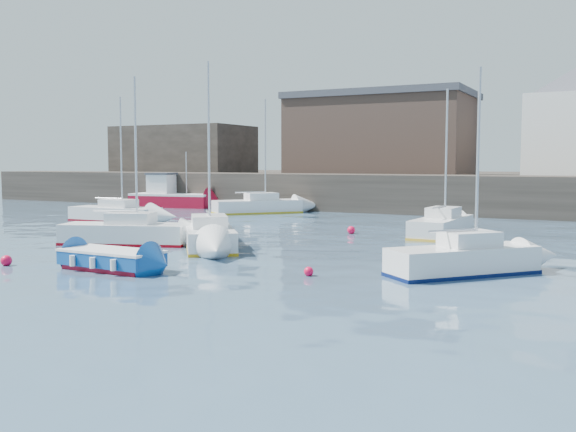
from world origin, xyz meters
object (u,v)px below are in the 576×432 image
at_px(blue_dinghy, 111,259).
at_px(sailboat_h, 258,206).
at_px(fishing_boat, 170,196).
at_px(buoy_far, 351,234).
at_px(sailboat_c, 463,259).
at_px(sailboat_e, 115,213).
at_px(buoy_mid, 309,276).
at_px(sailboat_f, 442,225).
at_px(sailboat_a, 126,233).
at_px(buoy_near, 6,266).
at_px(sailboat_b, 209,235).

xyz_separation_m(blue_dinghy, sailboat_h, (-8.32, 25.57, 0.15)).
bearing_deg(fishing_boat, blue_dinghy, -56.23).
distance_m(sailboat_h, buoy_far, 15.62).
bearing_deg(sailboat_h, buoy_far, -40.53).
bearing_deg(sailboat_c, sailboat_e, 158.21).
bearing_deg(blue_dinghy, sailboat_h, 108.03).
distance_m(fishing_boat, sailboat_c, 38.35).
xyz_separation_m(sailboat_c, sailboat_h, (-20.27, 20.59, 0.02)).
height_order(sailboat_e, buoy_mid, sailboat_e).
height_order(blue_dinghy, buoy_mid, blue_dinghy).
distance_m(sailboat_h, buoy_mid, 27.98).
xyz_separation_m(fishing_boat, sailboat_f, (27.05, -11.26, -0.39)).
bearing_deg(blue_dinghy, buoy_far, 77.07).
relative_size(sailboat_a, buoy_near, 18.76).
distance_m(sailboat_b, sailboat_c, 12.51).
relative_size(sailboat_a, buoy_far, 18.12).
bearing_deg(sailboat_h, buoy_mid, -56.52).
distance_m(fishing_boat, sailboat_b, 27.85).
bearing_deg(blue_dinghy, fishing_boat, 123.77).
relative_size(sailboat_c, sailboat_e, 0.88).
bearing_deg(buoy_mid, sailboat_e, 147.92).
distance_m(sailboat_c, sailboat_f, 12.30).
distance_m(buoy_near, buoy_mid, 11.95).
distance_m(sailboat_b, buoy_mid, 8.93).
bearing_deg(buoy_near, sailboat_f, 54.61).
distance_m(sailboat_e, buoy_near, 18.67).
relative_size(sailboat_f, sailboat_h, 0.90).
bearing_deg(sailboat_c, buoy_mid, -150.39).
bearing_deg(sailboat_a, fishing_boat, 122.78).
bearing_deg(sailboat_c, sailboat_h, 134.56).
height_order(sailboat_c, sailboat_f, sailboat_f).
bearing_deg(buoy_far, sailboat_a, -130.91).
xyz_separation_m(blue_dinghy, sailboat_c, (11.95, 4.98, 0.14)).
bearing_deg(sailboat_c, buoy_far, 128.83).
height_order(sailboat_a, sailboat_e, sailboat_e).
distance_m(sailboat_b, sailboat_h, 20.15).
xyz_separation_m(sailboat_b, sailboat_h, (-7.94, 18.53, 0.02)).
bearing_deg(sailboat_a, buoy_near, -88.17).
bearing_deg(sailboat_b, sailboat_a, -166.60).
relative_size(fishing_boat, sailboat_h, 0.87).
xyz_separation_m(sailboat_a, sailboat_b, (4.20, 1.00, -0.01)).
xyz_separation_m(sailboat_c, buoy_mid, (-4.84, -2.75, -0.56)).
height_order(buoy_mid, buoy_far, buoy_far).
relative_size(sailboat_b, sailboat_f, 1.07).
height_order(sailboat_b, sailboat_c, sailboat_b).
bearing_deg(buoy_far, buoy_near, -115.54).
height_order(blue_dinghy, sailboat_a, sailboat_a).
xyz_separation_m(blue_dinghy, buoy_mid, (7.11, 2.23, -0.43)).
relative_size(sailboat_h, buoy_near, 20.59).
xyz_separation_m(sailboat_e, sailboat_f, (21.83, 1.58, 0.02)).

